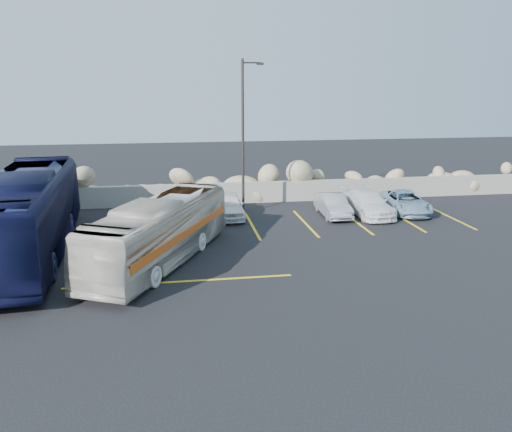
{
  "coord_description": "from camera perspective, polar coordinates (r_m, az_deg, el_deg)",
  "views": [
    {
      "loc": [
        -0.94,
        -16.4,
        6.69
      ],
      "look_at": [
        2.31,
        4.0,
        1.27
      ],
      "focal_mm": 35.0,
      "sensor_mm": 36.0,
      "label": 1
    }
  ],
  "objects": [
    {
      "name": "ground",
      "position": [
        17.73,
        -5.41,
        -7.54
      ],
      "size": [
        90.0,
        90.0,
        0.0
      ],
      "primitive_type": "plane",
      "color": "black",
      "rests_on": "ground"
    },
    {
      "name": "seawall",
      "position": [
        29.06,
        -7.01,
        2.49
      ],
      "size": [
        60.0,
        0.4,
        1.2
      ],
      "primitive_type": "cube",
      "color": "gray",
      "rests_on": "ground"
    },
    {
      "name": "riprap_pile",
      "position": [
        30.1,
        -7.15,
        4.27
      ],
      "size": [
        54.0,
        2.8,
        2.6
      ],
      "primitive_type": null,
      "color": "#9D8567",
      "rests_on": "ground"
    },
    {
      "name": "parking_lines",
      "position": [
        23.63,
        4.99,
        -1.79
      ],
      "size": [
        18.16,
        9.36,
        0.01
      ],
      "color": "yellow",
      "rests_on": "ground"
    },
    {
      "name": "lamppost",
      "position": [
        26.24,
        -1.39,
        9.46
      ],
      "size": [
        1.14,
        0.18,
        8.0
      ],
      "color": "#2E2B29",
      "rests_on": "ground"
    },
    {
      "name": "vintage_bus",
      "position": [
        19.56,
        -10.88,
        -1.73
      ],
      "size": [
        5.75,
        8.99,
        2.5
      ],
      "primitive_type": "imported",
      "rotation": [
        0.0,
        0.0,
        -0.45
      ],
      "color": "beige",
      "rests_on": "ground"
    },
    {
      "name": "tour_coach",
      "position": [
        21.93,
        -24.83,
        0.19
      ],
      "size": [
        3.89,
        12.47,
        3.42
      ],
      "primitive_type": "imported",
      "rotation": [
        0.0,
        0.0,
        0.08
      ],
      "color": "#101237",
      "rests_on": "ground"
    },
    {
      "name": "car_a",
      "position": [
        26.04,
        -3.15,
        1.24
      ],
      "size": [
        1.61,
        3.78,
        1.27
      ],
      "primitive_type": "imported",
      "rotation": [
        0.0,
        0.0,
        -0.03
      ],
      "color": "white",
      "rests_on": "ground"
    },
    {
      "name": "car_b",
      "position": [
        26.56,
        8.78,
        1.23
      ],
      "size": [
        1.31,
        3.56,
        1.16
      ],
      "primitive_type": "imported",
      "rotation": [
        0.0,
        0.0,
        -0.02
      ],
      "color": "#9E9EA2",
      "rests_on": "ground"
    },
    {
      "name": "car_c",
      "position": [
        27.13,
        12.63,
        1.42
      ],
      "size": [
        1.94,
        4.38,
        1.25
      ],
      "primitive_type": "imported",
      "rotation": [
        0.0,
        0.0,
        0.04
      ],
      "color": "white",
      "rests_on": "ground"
    },
    {
      "name": "car_d",
      "position": [
        28.18,
        16.72,
        1.53
      ],
      "size": [
        2.29,
        4.29,
        1.15
      ],
      "primitive_type": "imported",
      "rotation": [
        0.0,
        0.0,
        -0.1
      ],
      "color": "#82A3B8",
      "rests_on": "ground"
    }
  ]
}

